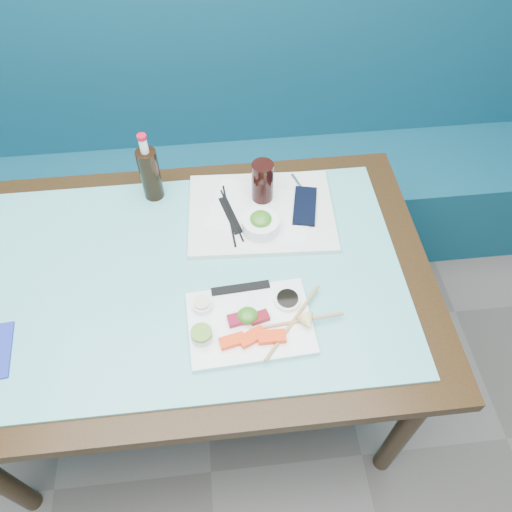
{
  "coord_description": "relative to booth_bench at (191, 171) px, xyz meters",
  "views": [
    {
      "loc": [
        0.11,
        0.63,
        1.9
      ],
      "look_at": [
        0.2,
        1.46,
        0.8
      ],
      "focal_mm": 35.0,
      "sensor_mm": 36.0,
      "label": 1
    }
  ],
  "objects": [
    {
      "name": "ginger_fill",
      "position": [
        0.05,
        -0.96,
        0.43
      ],
      "size": [
        0.05,
        0.05,
        0.01
      ],
      "primitive_type": "cylinder",
      "rotation": [
        0.0,
        0.0,
        0.26
      ],
      "color": "beige",
      "rests_on": "ramekin_ginger"
    },
    {
      "name": "cola_bottle_body",
      "position": [
        -0.09,
        -0.52,
        0.47
      ],
      "size": [
        0.08,
        0.08,
        0.18
      ],
      "primitive_type": "cylinder",
      "rotation": [
        0.0,
        0.0,
        -0.35
      ],
      "color": "black",
      "rests_on": "glass_top"
    },
    {
      "name": "seaweed_salad",
      "position": [
        0.23,
        -0.71,
        0.45
      ],
      "size": [
        0.08,
        0.08,
        0.03
      ],
      "primitive_type": "ellipsoid",
      "rotation": [
        0.0,
        0.0,
        0.2
      ],
      "color": "#347B1C",
      "rests_on": "seaweed_bowl"
    },
    {
      "name": "salmon_right",
      "position": [
        0.22,
        -1.07,
        0.41
      ],
      "size": [
        0.07,
        0.03,
        0.02
      ],
      "primitive_type": "cube",
      "rotation": [
        0.0,
        0.0,
        -0.01
      ],
      "color": "#FF360A",
      "rests_on": "sashimi_plate"
    },
    {
      "name": "ramekin_wasabi",
      "position": [
        0.04,
        -1.05,
        0.41
      ],
      "size": [
        0.07,
        0.07,
        0.02
      ],
      "primitive_type": "cylinder",
      "rotation": [
        0.0,
        0.0,
        -0.34
      ],
      "color": "silver",
      "rests_on": "sashimi_plate"
    },
    {
      "name": "tuna_right",
      "position": [
        0.19,
        -1.01,
        0.41
      ],
      "size": [
        0.06,
        0.04,
        0.02
      ],
      "primitive_type": "cube",
      "rotation": [
        0.0,
        0.0,
        0.27
      ],
      "color": "maroon",
      "rests_on": "sashimi_plate"
    },
    {
      "name": "wooden_chopstick_b",
      "position": [
        0.29,
        -1.03,
        0.4
      ],
      "size": [
        0.25,
        0.03,
        0.01
      ],
      "primitive_type": "cylinder",
      "rotation": [
        1.57,
        0.0,
        -1.48
      ],
      "color": "#B27D53",
      "rests_on": "sashimi_plate"
    },
    {
      "name": "navy_pouch",
      "position": [
        0.37,
        -0.63,
        0.41
      ],
      "size": [
        0.1,
        0.17,
        0.01
      ],
      "primitive_type": "cube",
      "rotation": [
        0.0,
        0.0,
        -0.22
      ],
      "color": "black",
      "rests_on": "serving_tray"
    },
    {
      "name": "tuna_left",
      "position": [
        0.14,
        -1.01,
        0.41
      ],
      "size": [
        0.06,
        0.04,
        0.02
      ],
      "primitive_type": "cube",
      "rotation": [
        0.0,
        0.0,
        0.19
      ],
      "color": "maroon",
      "rests_on": "sashimi_plate"
    },
    {
      "name": "lemon_wedge",
      "position": [
        0.31,
        -1.05,
        0.42
      ],
      "size": [
        0.05,
        0.04,
        0.04
      ],
      "primitive_type": "cone",
      "rotation": [
        1.57,
        0.0,
        0.21
      ],
      "color": "#FEE278",
      "rests_on": "sashimi_plate"
    },
    {
      "name": "cola_glass",
      "position": [
        0.25,
        -0.58,
        0.47
      ],
      "size": [
        0.07,
        0.07,
        0.14
      ],
      "primitive_type": "cylinder",
      "rotation": [
        0.0,
        0.0,
        -0.02
      ],
      "color": "black",
      "rests_on": "serving_tray"
    },
    {
      "name": "salmon_mid",
      "position": [
        0.17,
        -1.07,
        0.41
      ],
      "size": [
        0.08,
        0.06,
        0.02
      ],
      "primitive_type": "cube",
      "rotation": [
        0.0,
        0.0,
        0.41
      ],
      "color": "#FF360A",
      "rests_on": "sashimi_plate"
    },
    {
      "name": "tray_sleeve",
      "position": [
        0.14,
        -0.64,
        0.4
      ],
      "size": [
        0.07,
        0.16,
        0.0
      ],
      "primitive_type": "cube",
      "rotation": [
        0.0,
        0.0,
        0.26
      ],
      "color": "black",
      "rests_on": "serving_tray"
    },
    {
      "name": "booth_bench",
      "position": [
        0.0,
        0.0,
        0.0
      ],
      "size": [
        3.0,
        0.56,
        1.17
      ],
      "color": "#0D4257",
      "rests_on": "ground"
    },
    {
      "name": "glass_top",
      "position": [
        0.0,
        -0.84,
        0.38
      ],
      "size": [
        1.22,
        0.76,
        0.01
      ],
      "primitive_type": "cube",
      "color": "#5AB4B2",
      "rests_on": "dining_table"
    },
    {
      "name": "ramekin_ginger",
      "position": [
        0.05,
        -0.96,
        0.41
      ],
      "size": [
        0.07,
        0.07,
        0.02
      ],
      "primitive_type": "cylinder",
      "rotation": [
        0.0,
        0.0,
        0.33
      ],
      "color": "white",
      "rests_on": "sashimi_plate"
    },
    {
      "name": "soy_fill",
      "position": [
        0.27,
        -0.97,
        0.42
      ],
      "size": [
        0.08,
        0.08,
        0.01
      ],
      "primitive_type": "cylinder",
      "rotation": [
        0.0,
        0.0,
        0.41
      ],
      "color": "black",
      "rests_on": "soy_dish"
    },
    {
      "name": "fork",
      "position": [
        0.37,
        -0.53,
        0.4
      ],
      "size": [
        0.03,
        0.08,
        0.01
      ],
      "primitive_type": "cylinder",
      "rotation": [
        1.57,
        0.0,
        0.31
      ],
      "color": "silver",
      "rests_on": "serving_tray"
    },
    {
      "name": "dining_table",
      "position": [
        0.0,
        -0.84,
        0.29
      ],
      "size": [
        1.4,
        0.9,
        0.75
      ],
      "color": "black",
      "rests_on": "ground"
    },
    {
      "name": "seaweed_garnish",
      "position": [
        0.16,
        -1.01,
        0.41
      ],
      "size": [
        0.06,
        0.06,
        0.03
      ],
      "primitive_type": "ellipsoid",
      "rotation": [
        0.0,
        0.0,
        0.2
      ],
      "color": "#33751B",
      "rests_on": "sashimi_plate"
    },
    {
      "name": "cola_bottle_neck",
      "position": [
        -0.09,
        -0.52,
        0.58
      ],
      "size": [
        0.03,
        0.03,
        0.05
      ],
      "primitive_type": "cylinder",
      "rotation": [
        0.0,
        0.0,
        -0.19
      ],
      "color": "white",
      "rests_on": "cola_bottle_body"
    },
    {
      "name": "black_chopstick_b",
      "position": [
        0.15,
        -0.64,
        0.4
      ],
      "size": [
        0.06,
        0.21,
        0.01
      ],
      "primitive_type": "cylinder",
      "rotation": [
        1.57,
        0.0,
        0.24
      ],
      "color": "black",
      "rests_on": "serving_tray"
    },
    {
      "name": "cola_bottle_cap",
      "position": [
        -0.09,
        -0.52,
        0.61
      ],
      "size": [
        0.03,
        0.03,
        0.01
      ],
      "primitive_type": "cylinder",
      "rotation": [
        0.0,
        0.0,
        -0.11
      ],
      "color": "red",
      "rests_on": "cola_bottle_neck"
    },
    {
      "name": "wooden_chopstick_a",
      "position": [
        0.28,
        -1.03,
        0.4
      ],
      "size": [
        0.18,
        0.21,
        0.01
      ],
      "primitive_type": "cylinder",
      "rotation": [
        1.57,
        0.0,
        -0.69
      ],
      "color": "#A8874F",
      "rests_on": "sashimi_plate"
    },
    {
      "name": "paper_placemat",
      "position": [
        0.24,
        -0.63,
        0.4
      ],
      "size": [
        0.36,
        0.31,
        0.0
      ],
      "primitive_type": "cube",
      "rotation": [
        0.0,
        0.0,
        -0.35
      ],
      "color": "white",
      "rests_on": "serving_tray"
    },
    {
      "name": "black_chopstick_a",
      "position": [
        0.14,
        -0.64,
        0.4
      ],
      "size": [
        0.03,
        0.25,
        0.01
      ],
      "primitive_type": "cylinder",
      "rotation": [
        1.57,
        0.0,
        0.08
      ],
      "color": "black",
      "rests_on": "serving_tray"
    },
    {
      "name": "chopstick_sleeve",
      "position": [
        0.15,
        -0.91,
        0.4
      ],
      "size": [
        0.16,
        0.04,
        0.0
      ],
      "primitive_type": "cube",
      "rotation": [
        0.0,
        0.0,
        0.06
      ],
      "color": "black",
      "rests_on": "sashimi_plate"
    },
    {
      "name": "salmon_left",
      "position": [
        0.12,
        -1.07,
        0.41
      ],
      "size": [
        0.07,
        0.04,
        0.02
      ],
      "primitive_type": "cube",
      "rotation": [
        0.0,
        0.0,
        0.21
      ],
      "color": "#FF370A",
      "rests_on": "sashimi_plate"
    },
    {
      "name": "seaweed_bowl",
      "position": [
        0.23,
        -0.71,
        0.42
      ],
      "size": [
        0.13,
        0.13,
        0.04
      ],
      "primitive_type": "cylinder",
      "rotation": [
        0.0,
        0.0,
        -0.17
      ],
      "color": "white",
      "rests_on": "serving_tray"
    },
    {
      "name": "sashimi_plate",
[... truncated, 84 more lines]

